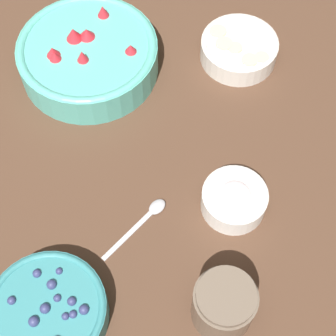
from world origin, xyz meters
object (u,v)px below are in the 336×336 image
object	(u,v)px
bowl_strawberries	(88,55)
bowl_cream	(234,199)
bowl_blueberries	(48,311)
bowl_bananas	(239,48)
jar_chocolate	(224,305)

from	to	relation	value
bowl_strawberries	bowl_cream	world-z (taller)	bowl_strawberries
bowl_blueberries	bowl_cream	world-z (taller)	bowl_blueberries
bowl_blueberries	bowl_cream	xyz separation A→B (m)	(-0.20, 0.27, -0.00)
bowl_bananas	bowl_blueberries	bearing A→B (deg)	-27.85
bowl_bananas	bowl_cream	world-z (taller)	bowl_cream
jar_chocolate	bowl_blueberries	bearing A→B (deg)	-84.76
bowl_bananas	bowl_cream	distance (m)	0.32
bowl_cream	jar_chocolate	bearing A→B (deg)	-4.91
bowl_blueberries	bowl_cream	distance (m)	0.33
bowl_blueberries	bowl_bananas	distance (m)	0.59
bowl_blueberries	bowl_strawberries	bearing A→B (deg)	-179.40
bowl_blueberries	jar_chocolate	size ratio (longest dim) A/B	1.88
bowl_blueberries	bowl_bananas	bearing A→B (deg)	152.15
bowl_cream	jar_chocolate	distance (m)	0.18
bowl_cream	bowl_blueberries	bearing A→B (deg)	-53.14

